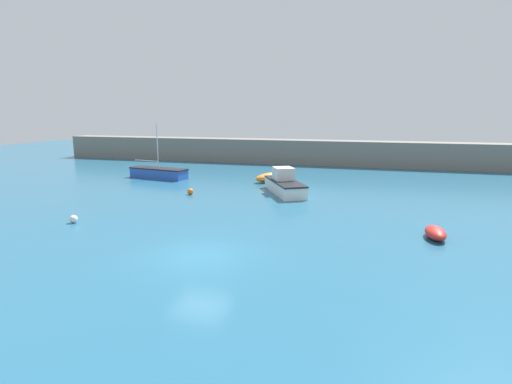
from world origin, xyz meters
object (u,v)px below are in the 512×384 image
(sailboat_twin_hulled, at_px, (159,173))
(mooring_buoy_white, at_px, (74,219))
(dinghy_near_pier, at_px, (435,233))
(motorboat_with_cabin, at_px, (284,184))
(mooring_buoy_orange, at_px, (190,192))
(open_tender_yellow, at_px, (271,177))

(sailboat_twin_hulled, bearing_deg, mooring_buoy_white, -68.61)
(dinghy_near_pier, relative_size, sailboat_twin_hulled, 0.34)
(dinghy_near_pier, xyz_separation_m, sailboat_twin_hulled, (-22.89, 13.02, 0.21))
(motorboat_with_cabin, relative_size, mooring_buoy_orange, 12.67)
(open_tender_yellow, bearing_deg, sailboat_twin_hulled, 131.63)
(dinghy_near_pier, distance_m, sailboat_twin_hulled, 26.33)
(motorboat_with_cabin, height_order, mooring_buoy_white, motorboat_with_cabin)
(sailboat_twin_hulled, distance_m, mooring_buoy_white, 15.85)
(mooring_buoy_orange, bearing_deg, motorboat_with_cabin, 20.36)
(sailboat_twin_hulled, distance_m, motorboat_with_cabin, 13.70)
(open_tender_yellow, xyz_separation_m, mooring_buoy_white, (-7.82, -16.52, -0.19))
(mooring_buoy_white, relative_size, mooring_buoy_orange, 0.97)
(sailboat_twin_hulled, xyz_separation_m, motorboat_with_cabin, (13.17, -3.78, 0.18))
(open_tender_yellow, height_order, sailboat_twin_hulled, sailboat_twin_hulled)
(dinghy_near_pier, xyz_separation_m, mooring_buoy_white, (-19.75, -2.51, -0.07))
(motorboat_with_cabin, height_order, mooring_buoy_orange, motorboat_with_cabin)
(open_tender_yellow, relative_size, motorboat_with_cabin, 0.60)
(mooring_buoy_white, distance_m, mooring_buoy_orange, 9.70)
(sailboat_twin_hulled, relative_size, mooring_buoy_white, 13.27)
(open_tender_yellow, relative_size, mooring_buoy_orange, 7.62)
(dinghy_near_pier, xyz_separation_m, motorboat_with_cabin, (-9.72, 9.24, 0.39))
(motorboat_with_cabin, bearing_deg, open_tender_yellow, 176.32)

